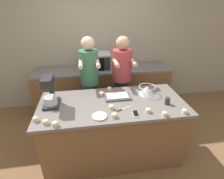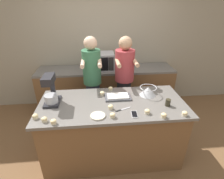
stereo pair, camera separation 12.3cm
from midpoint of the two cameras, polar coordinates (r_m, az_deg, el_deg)
The scene contains 24 objects.
ground_plane at distance 3.00m, azimuth 1.33°, elevation -19.65°, with size 16.00×16.00×0.00m, color brown.
back_wall at distance 3.84m, azimuth -1.49°, elevation 14.45°, with size 10.00×0.06×2.70m.
island_counter at distance 2.68m, azimuth 1.44°, elevation -12.79°, with size 2.01×0.92×0.93m.
back_counter at distance 3.81m, azimuth -0.95°, elevation 0.19°, with size 2.80×0.60×0.93m.
person_left at distance 3.07m, azimuth -5.24°, elevation 2.29°, with size 0.33×0.49×1.69m.
person_right at distance 3.12m, azimuth 5.12°, elevation 2.51°, with size 0.34×0.50×1.69m.
stand_mixer at distance 2.44m, azimuth -18.02°, elevation -0.57°, with size 0.20×0.30×0.41m.
mixing_bowl at distance 2.64m, azimuth 12.98°, elevation -0.44°, with size 0.25×0.25×0.13m.
baking_tray at distance 2.52m, azimuth 3.32°, elevation -2.38°, with size 0.37×0.22×0.04m.
microwave_oven at distance 3.56m, azimuth -2.61°, elevation 9.22°, with size 0.51×0.40×0.33m.
cell_phone at distance 2.20m, azimuth 8.91°, elevation -8.02°, with size 0.08×0.15×0.01m.
drinking_glass at distance 2.46m, azimuth 19.17°, elevation -4.06°, with size 0.07×0.07×0.10m.
small_plate at distance 2.14m, azimuth -3.00°, elevation -8.59°, with size 0.18×0.18×0.02m.
knife at distance 2.27m, azimuth 4.86°, elevation -6.57°, with size 0.21×0.10×0.01m.
cupcake_0 at distance 2.34m, azimuth 24.09°, elevation -7.19°, with size 0.07×0.07×0.06m.
cupcake_1 at distance 2.23m, azimuth 13.02°, elevation -7.02°, with size 0.07×0.07×0.06m.
cupcake_2 at distance 2.22m, azimuth 18.11°, elevation -8.06°, with size 0.07×0.07×0.06m.
cupcake_3 at distance 2.26m, azimuth 1.13°, elevation -5.75°, with size 0.07×0.07×0.06m.
cupcake_4 at distance 2.26m, azimuth -22.37°, elevation -8.13°, with size 0.07×0.07×0.06m.
cupcake_5 at distance 2.11m, azimuth 1.87°, elevation -8.44°, with size 0.07×0.07×0.06m.
cupcake_6 at distance 2.10m, azimuth -16.97°, elevation -10.05°, with size 0.07×0.07×0.06m.
cupcake_7 at distance 2.59m, azimuth -1.87°, elevation -1.29°, with size 0.07×0.07×0.06m.
cupcake_8 at distance 2.72m, azimuth 0.82°, elevation 0.27°, with size 0.07×0.07×0.06m.
cupcake_9 at distance 2.17m, azimuth -19.70°, elevation -9.21°, with size 0.07×0.07×0.06m.
Camera 2 is at (-0.20, -2.05, 2.18)m, focal length 28.00 mm.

